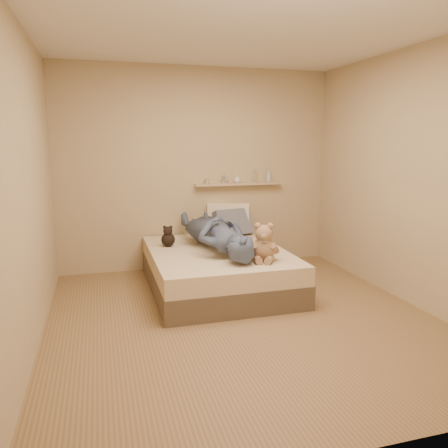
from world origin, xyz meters
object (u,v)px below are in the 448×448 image
object	(u,v)px
teddy_bear	(264,245)
dark_plush	(168,237)
person	(216,232)
wall_shelf	(239,184)
pillow_grey	(233,223)
bed	(217,269)
pillow_cream	(228,219)
game_console	(237,248)

from	to	relation	value
teddy_bear	dark_plush	bearing A→B (deg)	133.38
person	wall_shelf	size ratio (longest dim) A/B	1.37
dark_plush	wall_shelf	size ratio (longest dim) A/B	0.21
teddy_bear	person	size ratio (longest dim) A/B	0.25
pillow_grey	wall_shelf	distance (m)	0.55
bed	person	xyz separation A→B (m)	(-0.00, 0.04, 0.42)
bed	pillow_cream	distance (m)	1.01
pillow_grey	game_console	bearing A→B (deg)	-105.24
pillow_cream	pillow_grey	size ratio (longest dim) A/B	1.10
bed	dark_plush	world-z (taller)	dark_plush
pillow_grey	dark_plush	bearing A→B (deg)	-158.02
teddy_bear	pillow_cream	size ratio (longest dim) A/B	0.73
dark_plush	pillow_grey	size ratio (longest dim) A/B	0.50
teddy_bear	pillow_grey	world-z (taller)	teddy_bear
pillow_cream	wall_shelf	xyz separation A→B (m)	(0.17, 0.08, 0.45)
teddy_bear	person	world-z (taller)	teddy_bear
game_console	dark_plush	size ratio (longest dim) A/B	0.68
teddy_bear	pillow_grey	xyz separation A→B (m)	(0.06, 1.26, 0.00)
pillow_cream	wall_shelf	size ratio (longest dim) A/B	0.46
dark_plush	wall_shelf	distance (m)	1.33
bed	pillow_grey	xyz separation A→B (m)	(0.40, 0.69, 0.40)
bed	pillow_cream	size ratio (longest dim) A/B	3.45
pillow_cream	person	world-z (taller)	pillow_cream
game_console	dark_plush	world-z (taller)	dark_plush
bed	game_console	world-z (taller)	game_console
dark_plush	pillow_grey	bearing A→B (deg)	21.98
pillow_cream	pillow_grey	distance (m)	0.15
pillow_cream	dark_plush	bearing A→B (deg)	-150.16
person	wall_shelf	world-z (taller)	wall_shelf
bed	wall_shelf	size ratio (longest dim) A/B	1.58
game_console	teddy_bear	size ratio (longest dim) A/B	0.42
teddy_bear	pillow_cream	world-z (taller)	pillow_cream
pillow_grey	wall_shelf	size ratio (longest dim) A/B	0.42
person	pillow_grey	bearing A→B (deg)	-127.07
game_console	wall_shelf	xyz separation A→B (m)	(0.48, 1.44, 0.51)
bed	dark_plush	size ratio (longest dim) A/B	7.62
game_console	person	xyz separation A→B (m)	(-0.07, 0.57, 0.06)
game_console	person	distance (m)	0.58
bed	game_console	xyz separation A→B (m)	(0.07, -0.53, 0.36)
person	wall_shelf	bearing A→B (deg)	-127.61
person	teddy_bear	bearing A→B (deg)	113.93
pillow_cream	pillow_grey	bearing A→B (deg)	-79.59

